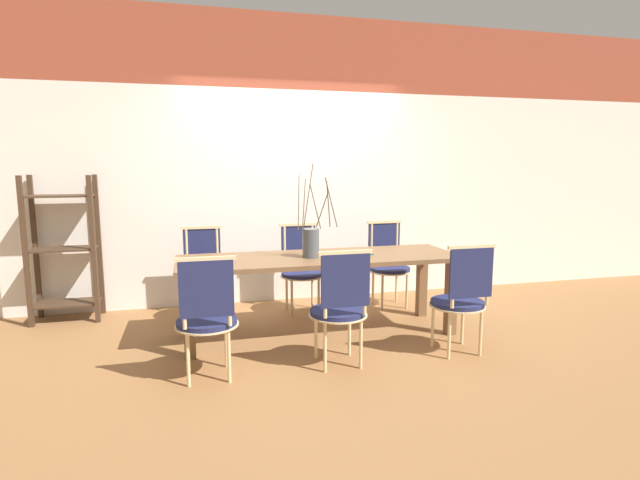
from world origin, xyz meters
TOP-DOWN VIEW (x-y plane):
  - ground_plane at (0.00, 0.00)m, footprint 16.00×16.00m
  - wall_rear at (0.00, 1.31)m, footprint 12.00×0.06m
  - dining_table at (0.00, 0.00)m, footprint 2.55×0.81m
  - chair_near_leftend at (-1.04, -0.76)m, footprint 0.46×0.46m
  - chair_near_left at (-0.04, -0.76)m, footprint 0.46×0.46m
  - chair_near_center at (1.00, -0.76)m, footprint 0.46×0.46m
  - chair_far_leftend at (-1.03, 0.76)m, footprint 0.46×0.46m
  - chair_far_left at (-0.01, 0.76)m, footprint 0.46×0.46m
  - chair_far_center at (0.98, 0.76)m, footprint 0.46×0.46m
  - vase_centerpiece at (-0.09, -0.03)m, footprint 0.40×0.41m
  - book_stack at (0.38, 0.02)m, footprint 0.26×0.18m
  - shelving_rack at (-2.37, 1.06)m, footprint 0.64×0.37m

SIDE VIEW (x-z plane):
  - ground_plane at x=0.00m, z-range 0.00..0.00m
  - chair_near_leftend at x=-1.04m, z-range 0.02..0.96m
  - chair_near_left at x=-0.04m, z-range 0.02..0.96m
  - chair_near_center at x=1.00m, z-range 0.02..0.96m
  - chair_far_leftend at x=-1.03m, z-range 0.02..0.96m
  - chair_far_left at x=-0.01m, z-range 0.02..0.96m
  - chair_far_center at x=0.98m, z-range 0.02..0.96m
  - dining_table at x=0.00m, z-range 0.27..1.01m
  - shelving_rack at x=-2.37m, z-range 0.00..1.46m
  - book_stack at x=0.38m, z-range 0.74..0.76m
  - vase_centerpiece at x=-0.09m, z-range 0.46..1.30m
  - wall_rear at x=0.00m, z-range 0.00..3.20m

